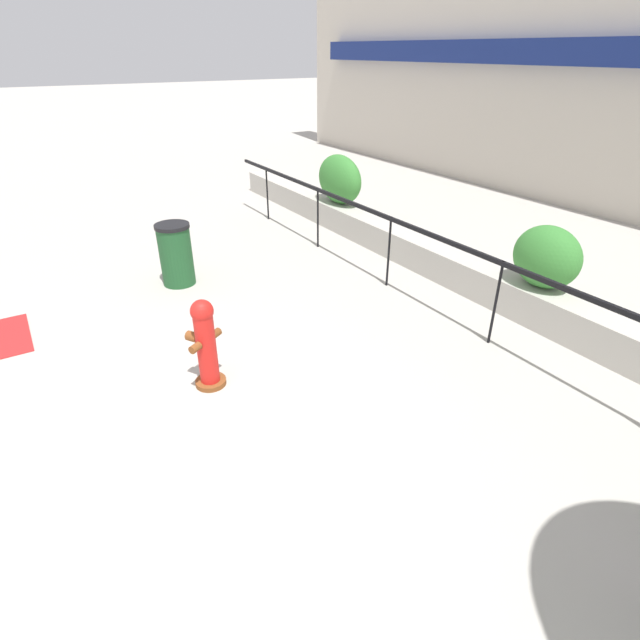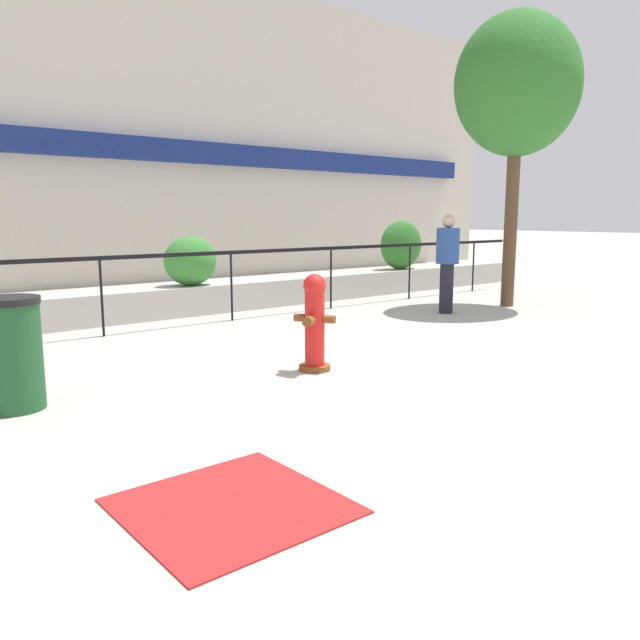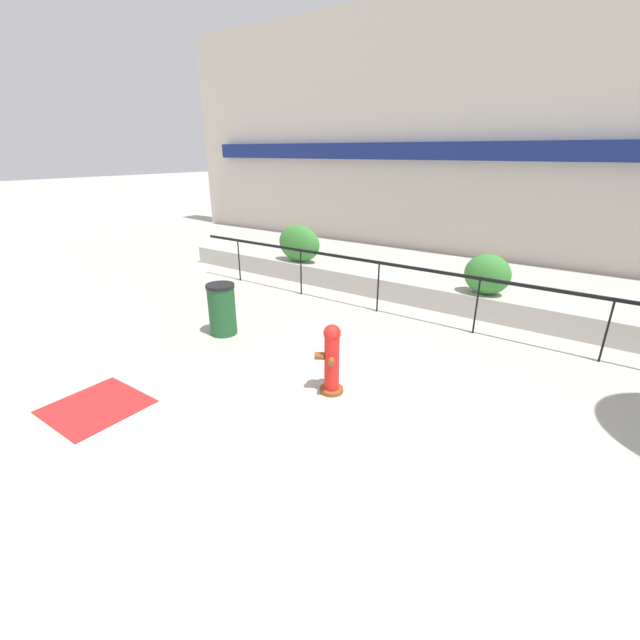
{
  "view_description": "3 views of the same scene",
  "coord_description": "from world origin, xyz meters",
  "px_view_note": "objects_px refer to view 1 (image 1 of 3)",
  "views": [
    {
      "loc": [
        3.61,
        0.02,
        3.42
      ],
      "look_at": [
        -0.51,
        2.59,
        0.77
      ],
      "focal_mm": 28.0,
      "sensor_mm": 36.0,
      "label": 1
    },
    {
      "loc": [
        -5.35,
        -3.82,
        1.71
      ],
      "look_at": [
        -0.79,
        1.67,
        0.51
      ],
      "focal_mm": 35.0,
      "sensor_mm": 36.0,
      "label": 2
    },
    {
      "loc": [
        2.01,
        -3.21,
        3.36
      ],
      "look_at": [
        -1.72,
        2.08,
        0.8
      ],
      "focal_mm": 24.0,
      "sensor_mm": 36.0,
      "label": 3
    }
  ],
  "objects_px": {
    "hedge_bush_1": "(547,257)",
    "trash_bin": "(176,254)",
    "fire_hydrant": "(206,343)",
    "hedge_bush_0": "(340,179)"
  },
  "relations": [
    {
      "from": "hedge_bush_0",
      "to": "hedge_bush_1",
      "type": "distance_m",
      "value": 5.05
    },
    {
      "from": "hedge_bush_1",
      "to": "trash_bin",
      "type": "bearing_deg",
      "value": -134.45
    },
    {
      "from": "hedge_bush_1",
      "to": "trash_bin",
      "type": "height_order",
      "value": "hedge_bush_1"
    },
    {
      "from": "fire_hydrant",
      "to": "trash_bin",
      "type": "distance_m",
      "value": 3.02
    },
    {
      "from": "hedge_bush_0",
      "to": "trash_bin",
      "type": "xyz_separation_m",
      "value": [
        1.17,
        -3.95,
        -0.49
      ]
    },
    {
      "from": "hedge_bush_0",
      "to": "fire_hydrant",
      "type": "height_order",
      "value": "hedge_bush_0"
    },
    {
      "from": "hedge_bush_1",
      "to": "hedge_bush_0",
      "type": "bearing_deg",
      "value": 180.0
    },
    {
      "from": "hedge_bush_0",
      "to": "hedge_bush_1",
      "type": "bearing_deg",
      "value": 0.0
    },
    {
      "from": "hedge_bush_1",
      "to": "trash_bin",
      "type": "xyz_separation_m",
      "value": [
        -3.88,
        -3.95,
        -0.42
      ]
    },
    {
      "from": "hedge_bush_0",
      "to": "fire_hydrant",
      "type": "xyz_separation_m",
      "value": [
        4.13,
        -4.56,
        -0.45
      ]
    }
  ]
}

